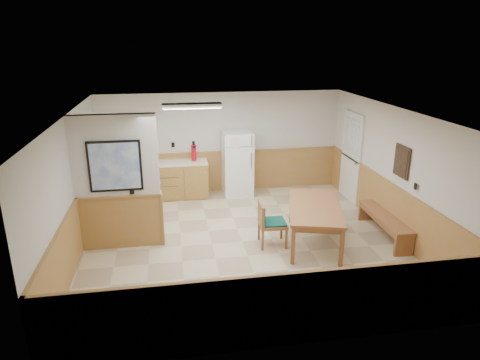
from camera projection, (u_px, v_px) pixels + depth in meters
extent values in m
plane|color=beige|center=(242.00, 241.00, 8.26)|extent=(6.00, 6.00, 0.00)
cube|color=white|center=(242.00, 112.00, 7.47)|extent=(6.00, 6.00, 0.02)
cube|color=silver|center=(222.00, 143.00, 10.67)|extent=(6.00, 0.02, 2.50)
cube|color=silver|center=(393.00, 172.00, 8.34)|extent=(0.02, 6.00, 2.50)
cube|color=silver|center=(72.00, 189.00, 7.38)|extent=(0.02, 6.00, 2.50)
cube|color=#A77242|center=(222.00, 172.00, 10.89)|extent=(6.00, 0.04, 1.00)
cube|color=#A77242|center=(388.00, 208.00, 8.57)|extent=(0.04, 6.00, 1.00)
cube|color=#A77242|center=(78.00, 229.00, 7.62)|extent=(0.04, 6.00, 1.00)
cube|color=silver|center=(115.00, 157.00, 7.53)|extent=(1.50, 0.15, 1.50)
cube|color=#A77242|center=(121.00, 222.00, 7.93)|extent=(1.50, 0.17, 1.00)
cube|color=black|center=(115.00, 166.00, 7.49)|extent=(0.92, 0.03, 0.92)
cube|color=white|center=(115.00, 166.00, 7.48)|extent=(0.84, 0.01, 0.84)
cube|color=#A77D3B|center=(179.00, 180.00, 10.45)|extent=(1.40, 0.60, 0.86)
cube|color=#A77D3B|center=(117.00, 183.00, 10.22)|extent=(0.06, 0.60, 0.86)
cube|color=#A77D3B|center=(149.00, 182.00, 10.34)|extent=(0.06, 0.60, 0.86)
cube|color=beige|center=(161.00, 163.00, 10.25)|extent=(2.20, 0.60, 0.04)
cube|color=beige|center=(161.00, 157.00, 10.51)|extent=(2.20, 0.02, 0.10)
cube|color=silver|center=(351.00, 158.00, 10.18)|extent=(0.05, 1.02, 2.15)
cube|color=silver|center=(351.00, 158.00, 10.18)|extent=(0.04, 0.90, 2.05)
cube|color=silver|center=(351.00, 136.00, 10.01)|extent=(0.02, 0.76, 0.80)
cube|color=silver|center=(134.00, 134.00, 10.22)|extent=(0.80, 0.03, 1.00)
cube|color=silver|center=(134.00, 134.00, 10.21)|extent=(0.70, 0.01, 0.90)
cube|color=#372416|center=(402.00, 161.00, 7.96)|extent=(0.03, 0.50, 0.60)
cube|color=black|center=(401.00, 162.00, 7.96)|extent=(0.01, 0.42, 0.52)
cube|color=silver|center=(192.00, 105.00, 8.57)|extent=(1.20, 0.30, 0.08)
cube|color=white|center=(192.00, 108.00, 8.59)|extent=(1.15, 0.25, 0.01)
cube|color=white|center=(237.00, 164.00, 10.52)|extent=(0.72, 0.71, 1.60)
cube|color=silver|center=(252.00, 140.00, 10.02)|extent=(0.03, 0.02, 0.21)
cube|color=silver|center=(251.00, 161.00, 10.18)|extent=(0.03, 0.02, 0.38)
cube|color=#915B35|center=(315.00, 207.00, 8.01)|extent=(1.41, 2.07, 0.05)
cube|color=#915B35|center=(315.00, 211.00, 8.04)|extent=(1.29, 1.94, 0.10)
cube|color=#915B35|center=(293.00, 245.00, 7.34)|extent=(0.09, 0.09, 0.70)
cube|color=#915B35|center=(292.00, 207.00, 9.00)|extent=(0.09, 0.09, 0.70)
cube|color=#915B35|center=(342.00, 248.00, 7.26)|extent=(0.09, 0.09, 0.70)
cube|color=#915B35|center=(331.00, 209.00, 8.93)|extent=(0.09, 0.09, 0.70)
cube|color=#915B35|center=(385.00, 216.00, 8.35)|extent=(0.44, 1.74, 0.05)
cube|color=#915B35|center=(406.00, 246.00, 7.66)|extent=(0.36, 0.07, 0.40)
cube|color=#915B35|center=(366.00, 211.00, 9.18)|extent=(0.36, 0.07, 0.40)
cube|color=#915B35|center=(273.00, 224.00, 8.02)|extent=(0.53, 0.53, 0.06)
cube|color=#0F4D41|center=(273.00, 222.00, 8.01)|extent=(0.49, 0.49, 0.03)
cube|color=#915B35|center=(261.00, 213.00, 7.93)|extent=(0.08, 0.50, 0.40)
cube|color=#0F4D41|center=(249.00, 214.00, 7.90)|extent=(0.04, 0.44, 0.34)
cube|color=#915B35|center=(263.00, 241.00, 7.86)|extent=(0.04, 0.04, 0.39)
cube|color=#915B35|center=(259.00, 230.00, 8.28)|extent=(0.04, 0.04, 0.39)
cube|color=#915B35|center=(286.00, 239.00, 7.91)|extent=(0.04, 0.04, 0.39)
cube|color=#915B35|center=(281.00, 229.00, 8.33)|extent=(0.04, 0.04, 0.39)
cylinder|color=#B9091B|center=(194.00, 153.00, 10.32)|extent=(0.14, 0.14, 0.40)
cylinder|color=black|center=(193.00, 143.00, 10.25)|extent=(0.07, 0.07, 0.09)
cylinder|color=#167B2B|center=(132.00, 160.00, 10.08)|extent=(0.09, 0.09, 0.22)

